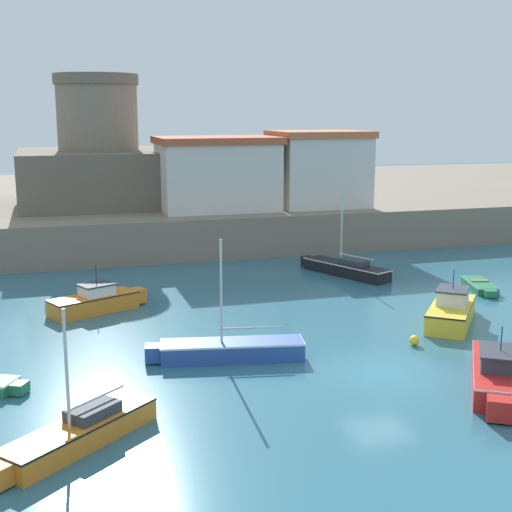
# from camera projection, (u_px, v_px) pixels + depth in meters

# --- Properties ---
(ground_plane) EXTENTS (200.00, 200.00, 0.00)m
(ground_plane) POSITION_uv_depth(u_px,v_px,m) (380.00, 372.00, 27.91)
(ground_plane) COLOR #2D667A
(quay_seawall) EXTENTS (120.00, 40.00, 2.87)m
(quay_seawall) POSITION_uv_depth(u_px,v_px,m) (180.00, 204.00, 67.27)
(quay_seawall) COLOR gray
(quay_seawall) RESTS_ON ground
(motorboat_yellow_0) EXTENTS (4.63, 5.28, 2.61)m
(motorboat_yellow_0) POSITION_uv_depth(u_px,v_px,m) (452.00, 310.00, 34.24)
(motorboat_yellow_0) COLOR yellow
(motorboat_yellow_0) RESTS_ON ground
(sailboat_blue_1) EXTENTS (6.58, 2.46, 5.02)m
(sailboat_blue_1) POSITION_uv_depth(u_px,v_px,m) (229.00, 349.00, 29.23)
(sailboat_blue_1) COLOR #284C9E
(sailboat_blue_1) RESTS_ON ground
(sailboat_black_2) EXTENTS (3.78, 6.57, 5.20)m
(sailboat_black_2) POSITION_uv_depth(u_px,v_px,m) (345.00, 268.00, 44.25)
(sailboat_black_2) COLOR black
(sailboat_black_2) RESTS_ON ground
(motorboat_red_3) EXTENTS (4.55, 6.00, 2.41)m
(motorboat_red_3) POSITION_uv_depth(u_px,v_px,m) (499.00, 374.00, 26.10)
(motorboat_red_3) COLOR red
(motorboat_red_3) RESTS_ON ground
(dinghy_green_4) EXTENTS (2.05, 3.86, 0.53)m
(dinghy_green_4) POSITION_uv_depth(u_px,v_px,m) (480.00, 285.00, 40.70)
(dinghy_green_4) COLOR #237A4C
(dinghy_green_4) RESTS_ON ground
(motorboat_orange_6) EXTENTS (5.19, 3.31, 2.36)m
(motorboat_orange_6) POSITION_uv_depth(u_px,v_px,m) (96.00, 301.00, 36.17)
(motorboat_orange_6) COLOR orange
(motorboat_orange_6) RESTS_ON ground
(sailboat_orange_7) EXTENTS (5.32, 4.74, 4.42)m
(sailboat_orange_7) POSITION_uv_depth(u_px,v_px,m) (78.00, 432.00, 21.68)
(sailboat_orange_7) COLOR orange
(sailboat_orange_7) RESTS_ON ground
(mooring_buoy) EXTENTS (0.45, 0.45, 0.45)m
(mooring_buoy) POSITION_uv_depth(u_px,v_px,m) (414.00, 340.00, 31.02)
(mooring_buoy) COLOR yellow
(mooring_buoy) RESTS_ON ground
(fortress) EXTENTS (12.19, 12.19, 9.93)m
(fortress) POSITION_uv_depth(u_px,v_px,m) (100.00, 163.00, 55.58)
(fortress) COLOR #685E4F
(fortress) RESTS_ON quay_seawall
(harbor_shed_near_wharf) EXTENTS (8.80, 6.02, 5.33)m
(harbor_shed_near_wharf) POSITION_uv_depth(u_px,v_px,m) (217.00, 173.00, 52.28)
(harbor_shed_near_wharf) COLOR silver
(harbor_shed_near_wharf) RESTS_ON quay_seawall
(harbor_shed_mid_row) EXTENTS (6.98, 6.08, 5.68)m
(harbor_shed_mid_row) POSITION_uv_depth(u_px,v_px,m) (319.00, 168.00, 54.49)
(harbor_shed_mid_row) COLOR silver
(harbor_shed_mid_row) RESTS_ON quay_seawall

